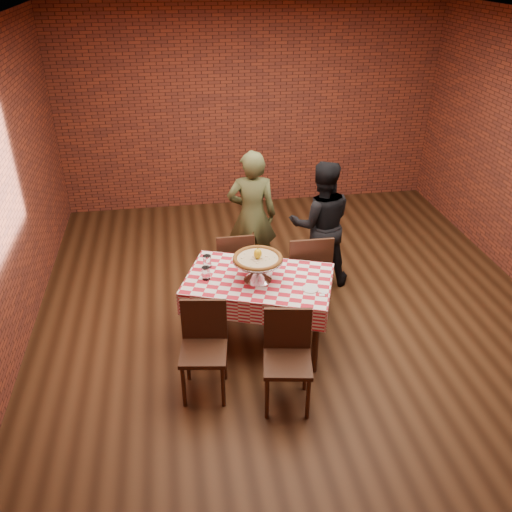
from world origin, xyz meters
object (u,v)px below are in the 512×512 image
object	(u,v)px
water_glass_left	(206,273)
pizza	(258,259)
water_glass_right	(207,261)
diner_black	(321,224)
pizza_stand	(258,269)
chair_near_left	(204,354)
condiment_caddy	(267,256)
diner_olive	(252,216)
chair_far_left	(234,264)
chair_far_right	(306,269)
chair_near_right	(287,364)
table	(259,311)

from	to	relation	value
water_glass_left	pizza	bearing A→B (deg)	-9.31
water_glass_right	pizza	bearing A→B (deg)	-33.21
water_glass_right	diner_black	bearing A→B (deg)	29.61
pizza_stand	chair_near_left	size ratio (longest dim) A/B	0.54
condiment_caddy	diner_olive	distance (m)	1.03
water_glass_left	chair_far_left	xyz separation A→B (m)	(0.35, 0.76, -0.38)
chair_far_right	chair_near_left	bearing A→B (deg)	45.98
water_glass_right	chair_near_right	bearing A→B (deg)	-63.95
chair_far_left	diner_black	world-z (taller)	diner_black
condiment_caddy	diner_olive	bearing A→B (deg)	108.30
table	pizza_stand	size ratio (longest dim) A/B	2.81
water_glass_right	diner_olive	world-z (taller)	diner_olive
pizza_stand	table	bearing A→B (deg)	49.17
chair_near_left	diner_olive	bearing A→B (deg)	78.41
table	pizza	xyz separation A→B (m)	(-0.01, -0.02, 0.60)
chair_near_left	diner_black	xyz separation A→B (m)	(1.46, 1.66, 0.31)
table	chair_near_left	bearing A→B (deg)	-133.04
chair_far_left	diner_olive	bearing A→B (deg)	-119.01
pizza	water_glass_right	world-z (taller)	pizza
chair_near_right	chair_far_left	size ratio (longest dim) A/B	1.01
pizza	water_glass_right	bearing A→B (deg)	146.79
water_glass_left	diner_olive	xyz separation A→B (m)	(0.62, 1.25, -0.04)
table	chair_near_left	world-z (taller)	chair_near_left
chair_far_left	diner_olive	world-z (taller)	diner_olive
diner_olive	chair_far_right	bearing A→B (deg)	128.27
chair_far_left	chair_near_left	bearing A→B (deg)	73.59
table	diner_black	bearing A→B (deg)	49.71
water_glass_left	water_glass_right	size ratio (longest dim) A/B	1.00
water_glass_left	chair_near_left	xyz separation A→B (m)	(-0.09, -0.68, -0.38)
condiment_caddy	diner_black	bearing A→B (deg)	64.20
pizza_stand	water_glass_right	size ratio (longest dim) A/B	3.81
chair_near_right	chair_far_left	distance (m)	1.71
water_glass_right	diner_black	world-z (taller)	diner_black
table	diner_olive	xyz separation A→B (m)	(0.14, 1.31, 0.40)
pizza	chair_far_right	world-z (taller)	pizza
pizza	chair_near_right	distance (m)	1.01
table	water_glass_left	distance (m)	0.66
chair_far_right	diner_black	world-z (taller)	diner_black
water_glass_left	chair_near_right	world-z (taller)	water_glass_left
chair_near_left	chair_near_right	distance (m)	0.72
water_glass_left	chair_far_left	bearing A→B (deg)	65.29
pizza_stand	condiment_caddy	bearing A→B (deg)	64.44
pizza_stand	diner_olive	world-z (taller)	diner_olive
pizza	chair_near_left	bearing A→B (deg)	-133.09
pizza_stand	chair_far_right	world-z (taller)	pizza_stand
water_glass_left	chair_far_right	size ratio (longest dim) A/B	0.13
table	water_glass_right	size ratio (longest dim) A/B	10.70
chair_near_right	chair_far_left	bearing A→B (deg)	107.90
pizza_stand	water_glass_right	distance (m)	0.54
chair_far_right	diner_black	bearing A→B (deg)	-118.85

